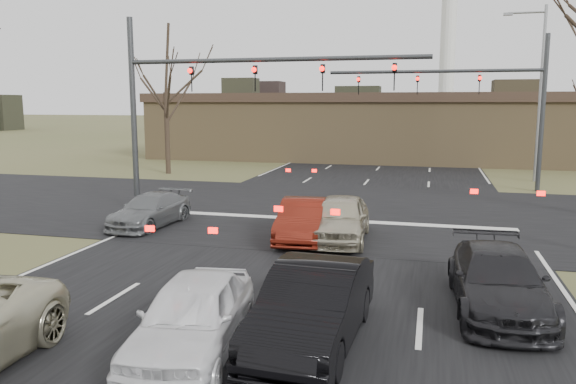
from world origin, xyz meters
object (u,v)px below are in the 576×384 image
object	(u,v)px
mast_arm_near	(206,90)
car_red_ahead	(303,220)
car_charcoal_sedan	(498,281)
streetlight_right_far	(538,85)
mast_arm_far	(485,94)
car_black_hatch	(313,306)
building	(412,127)
car_grey_ahead	(150,210)
car_silver_ahead	(340,218)
car_white_sedan	(193,316)

from	to	relation	value
mast_arm_near	car_red_ahead	world-z (taller)	mast_arm_near
car_charcoal_sedan	car_red_ahead	world-z (taller)	car_red_ahead
streetlight_right_far	car_red_ahead	distance (m)	20.46
mast_arm_far	car_black_hatch	size ratio (longest dim) A/B	2.38
building	car_charcoal_sedan	xyz separation A→B (m)	(3.13, -33.52, -1.98)
car_charcoal_sedan	car_grey_ahead	distance (m)	13.04
streetlight_right_far	car_silver_ahead	bearing A→B (deg)	-116.73
building	mast_arm_near	size ratio (longest dim) A/B	3.50
car_silver_ahead	mast_arm_near	bearing A→B (deg)	149.85
car_black_hatch	car_charcoal_sedan	world-z (taller)	car_black_hatch
building	mast_arm_near	xyz separation A→B (m)	(-7.23, -25.00, 2.41)
car_white_sedan	car_black_hatch	distance (m)	2.26
car_white_sedan	mast_arm_far	bearing A→B (deg)	66.47
streetlight_right_far	car_red_ahead	size ratio (longest dim) A/B	2.41
car_red_ahead	car_black_hatch	bearing A→B (deg)	-81.29
mast_arm_near	car_charcoal_sedan	xyz separation A→B (m)	(10.36, -8.52, -4.39)
car_white_sedan	car_charcoal_sedan	bearing A→B (deg)	26.63
mast_arm_far	car_black_hatch	world-z (taller)	mast_arm_far
car_white_sedan	car_silver_ahead	bearing A→B (deg)	75.58
car_red_ahead	building	bearing A→B (deg)	79.33
mast_arm_near	streetlight_right_far	world-z (taller)	streetlight_right_far
mast_arm_far	car_grey_ahead	world-z (taller)	mast_arm_far
building	mast_arm_far	bearing A→B (deg)	-74.42
mast_arm_near	car_grey_ahead	world-z (taller)	mast_arm_near
car_white_sedan	car_charcoal_sedan	distance (m)	6.74
car_grey_ahead	car_red_ahead	size ratio (longest dim) A/B	1.00
mast_arm_far	car_white_sedan	size ratio (longest dim) A/B	2.63
mast_arm_far	car_white_sedan	world-z (taller)	mast_arm_far
mast_arm_far	car_charcoal_sedan	world-z (taller)	mast_arm_far
car_white_sedan	car_grey_ahead	xyz separation A→B (m)	(-6.00, 9.63, -0.12)
car_white_sedan	car_red_ahead	distance (m)	8.96
car_charcoal_sedan	car_black_hatch	bearing A→B (deg)	-145.26
mast_arm_near	car_red_ahead	distance (m)	7.23
mast_arm_far	streetlight_right_far	xyz separation A→B (m)	(3.14, 4.00, 0.57)
streetlight_right_far	car_charcoal_sedan	size ratio (longest dim) A/B	2.13
mast_arm_far	streetlight_right_far	bearing A→B (deg)	51.89
mast_arm_far	car_silver_ahead	xyz separation A→B (m)	(-5.46, -13.07, -4.26)
mast_arm_near	mast_arm_far	size ratio (longest dim) A/B	1.09
mast_arm_near	streetlight_right_far	xyz separation A→B (m)	(14.55, 14.00, 0.51)
building	mast_arm_far	world-z (taller)	mast_arm_far
building	car_charcoal_sedan	distance (m)	33.72
car_black_hatch	car_silver_ahead	world-z (taller)	car_black_hatch
building	car_silver_ahead	distance (m)	28.16
streetlight_right_far	car_white_sedan	distance (m)	28.43
mast_arm_far	car_white_sedan	bearing A→B (deg)	-106.73
mast_arm_near	car_grey_ahead	bearing A→B (deg)	-116.01
streetlight_right_far	car_black_hatch	bearing A→B (deg)	-107.11
car_black_hatch	car_white_sedan	bearing A→B (deg)	-152.57
car_silver_ahead	mast_arm_far	bearing A→B (deg)	64.45
building	car_red_ahead	distance (m)	28.45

